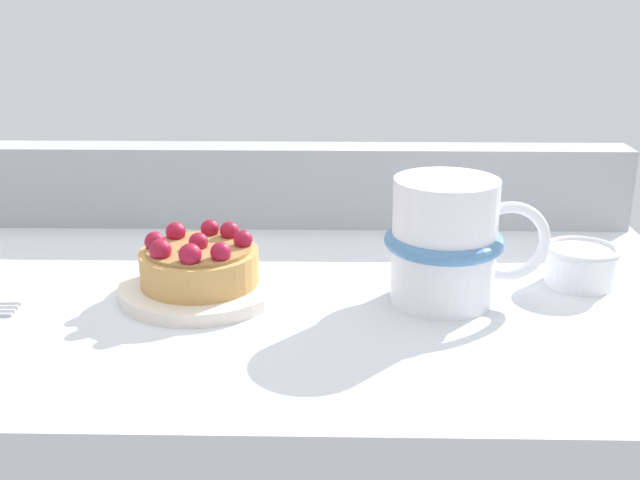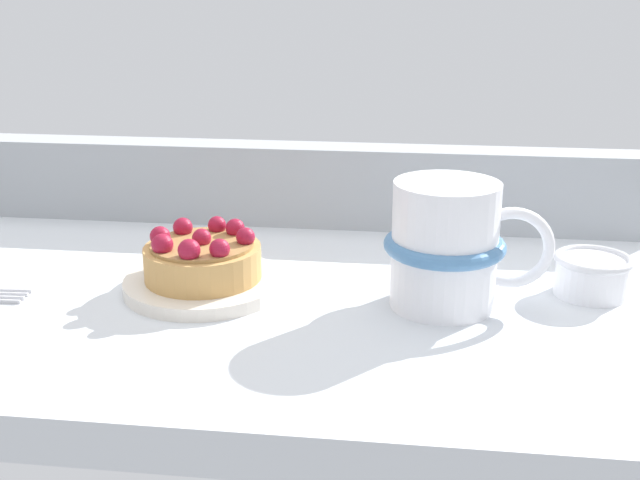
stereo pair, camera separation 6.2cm
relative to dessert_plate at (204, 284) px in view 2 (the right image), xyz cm
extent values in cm
cube|color=silver|center=(5.07, 0.53, -2.15)|extent=(73.10, 42.41, 3.29)
cube|color=#9EA3A8|center=(5.07, 19.54, 3.63)|extent=(71.64, 4.39, 8.27)
cylinder|color=silver|center=(0.00, 0.00, 0.04)|extent=(13.20, 13.20, 1.09)
cylinder|color=silver|center=(0.00, 0.00, -0.24)|extent=(7.26, 7.26, 0.54)
cylinder|color=tan|center=(0.00, 0.00, 1.95)|extent=(9.60, 9.60, 2.75)
cylinder|color=#A37942|center=(0.00, 0.00, 3.48)|extent=(8.45, 8.45, 0.30)
sphere|color=maroon|center=(0.00, 0.00, 4.04)|extent=(1.57, 1.57, 1.57)
sphere|color=maroon|center=(3.53, 0.53, 4.11)|extent=(1.56, 1.56, 1.56)
sphere|color=maroon|center=(2.14, 2.79, 4.10)|extent=(1.61, 1.61, 1.61)
sphere|color=maroon|center=(0.39, 3.46, 4.06)|extent=(1.57, 1.57, 1.57)
sphere|color=maroon|center=(-2.31, 2.45, 4.08)|extent=(1.67, 1.67, 1.67)
sphere|color=maroon|center=(-3.51, 0.03, 4.03)|extent=(1.69, 1.69, 1.69)
sphere|color=maroon|center=(-2.59, -2.19, 4.12)|extent=(1.75, 1.75, 1.75)
sphere|color=maroon|center=(-0.06, -3.38, 4.18)|extent=(1.78, 1.78, 1.78)
sphere|color=maroon|center=(2.16, -2.60, 4.11)|extent=(1.63, 1.63, 1.63)
cylinder|color=white|center=(19.53, -0.69, 4.52)|extent=(8.22, 8.22, 10.05)
torus|color=#4C7FB2|center=(19.53, -0.69, 4.53)|extent=(9.46, 9.46, 1.20)
torus|color=white|center=(24.62, -0.69, 4.52)|extent=(6.52, 0.90, 6.52)
cube|color=#B7B7BC|center=(-15.57, -4.03, -0.21)|extent=(3.51, 0.43, 0.60)
cube|color=#B7B7BC|center=(-15.61, -3.30, -0.21)|extent=(3.51, 0.43, 0.60)
cube|color=#B7B7BC|center=(-15.65, -2.57, -0.21)|extent=(3.51, 0.43, 0.60)
cylinder|color=white|center=(31.65, 3.01, 1.03)|extent=(5.79, 5.79, 3.07)
torus|color=silver|center=(31.65, 3.01, 2.56)|extent=(6.28, 6.28, 0.60)
camera|label=1|loc=(10.99, -59.31, 24.47)|focal=44.11mm
camera|label=2|loc=(17.20, -58.85, 24.47)|focal=44.11mm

